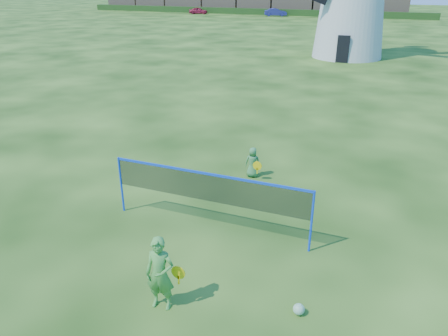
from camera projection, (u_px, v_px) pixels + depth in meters
ground at (209, 229)px, 10.50m from camera, size 220.00×220.00×0.00m
badminton_net at (208, 188)px, 10.04m from camera, size 5.05×0.05×1.55m
player_girl at (160, 274)px, 7.73m from camera, size 0.72×0.44×1.51m
player_boy at (253, 162)px, 13.11m from camera, size 0.62×0.42×0.96m
play_ball at (299, 309)px, 7.80m from camera, size 0.22×0.22×0.22m
hedge at (245, 11)px, 73.62m from camera, size 62.00×0.80×1.00m
car_left at (198, 11)px, 74.14m from camera, size 3.44×1.98×1.10m
car_right at (276, 12)px, 69.85m from camera, size 3.91×2.37×1.22m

